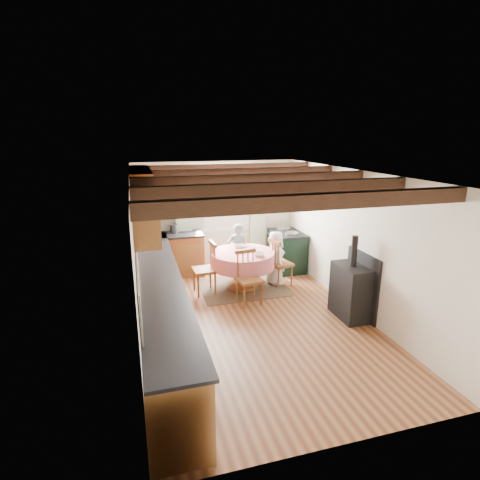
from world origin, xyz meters
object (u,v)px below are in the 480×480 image
object	(u,v)px
cup	(239,248)
chair_near	(249,278)
chair_right	(281,262)
child_right	(275,258)
dining_table	(243,270)
chair_left	(204,268)
child_far	(238,251)
aga_range	(287,250)
cast_iron_stove	(352,277)

from	to	relation	value
cup	chair_near	bearing A→B (deg)	-94.25
chair_right	child_right	world-z (taller)	child_right
child_right	cup	xyz separation A→B (m)	(-0.72, 0.12, 0.24)
dining_table	chair_left	world-z (taller)	chair_left
chair_near	chair_left	bearing A→B (deg)	126.18
dining_table	chair_near	size ratio (longest dim) A/B	1.27
dining_table	chair_right	bearing A→B (deg)	-3.24
child_far	child_right	xyz separation A→B (m)	(0.64, -0.55, -0.04)
chair_near	aga_range	distance (m)	2.03
chair_right	dining_table	bearing A→B (deg)	73.72
chair_near	cast_iron_stove	xyz separation A→B (m)	(1.46, -0.94, 0.21)
cup	chair_right	bearing A→B (deg)	-15.18
chair_right	child_far	distance (m)	0.97
chair_near	chair_left	world-z (taller)	chair_left
dining_table	child_far	xyz separation A→B (m)	(0.07, 0.60, 0.22)
chair_left	child_right	world-z (taller)	child_right
dining_table	child_far	bearing A→B (deg)	83.74
dining_table	cup	distance (m)	0.45
cast_iron_stove	child_far	xyz separation A→B (m)	(-1.31, 2.26, -0.11)
chair_left	child_far	distance (m)	1.05
child_far	cup	distance (m)	0.48
cup	child_right	bearing A→B (deg)	-9.53
chair_right	cast_iron_stove	world-z (taller)	cast_iron_stove
cast_iron_stove	aga_range	bearing A→B (deg)	92.56
chair_left	child_far	size ratio (longest dim) A/B	0.85
child_right	cup	distance (m)	0.77
child_right	aga_range	bearing A→B (deg)	-38.94
dining_table	aga_range	bearing A→B (deg)	32.02
aga_range	cup	bearing A→B (deg)	-154.25
aga_range	child_right	bearing A→B (deg)	-127.28
dining_table	chair_left	size ratio (longest dim) A/B	1.23
dining_table	aga_range	distance (m)	1.50
aga_range	child_far	world-z (taller)	child_far
aga_range	child_far	distance (m)	1.23
dining_table	chair_left	bearing A→B (deg)	-178.20
chair_near	cup	xyz separation A→B (m)	(0.07, 0.90, 0.30)
child_right	cup	size ratio (longest dim) A/B	12.34
aga_range	child_far	xyz separation A→B (m)	(-1.20, -0.20, 0.15)
dining_table	cast_iron_stove	xyz separation A→B (m)	(1.38, -1.67, 0.33)
chair_right	aga_range	bearing A→B (deg)	-43.16
chair_near	child_far	xyz separation A→B (m)	(0.15, 1.32, 0.10)
chair_near	cup	distance (m)	0.95
chair_left	aga_range	size ratio (longest dim) A/B	1.05
chair_left	child_right	size ratio (longest dim) A/B	0.92
child_far	chair_near	bearing A→B (deg)	91.35
dining_table	cast_iron_stove	size ratio (longest dim) A/B	0.89
dining_table	chair_left	distance (m)	0.78
cast_iron_stove	child_far	distance (m)	2.62
dining_table	chair_near	xyz separation A→B (m)	(-0.08, -0.72, 0.12)
chair_right	cup	distance (m)	0.88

